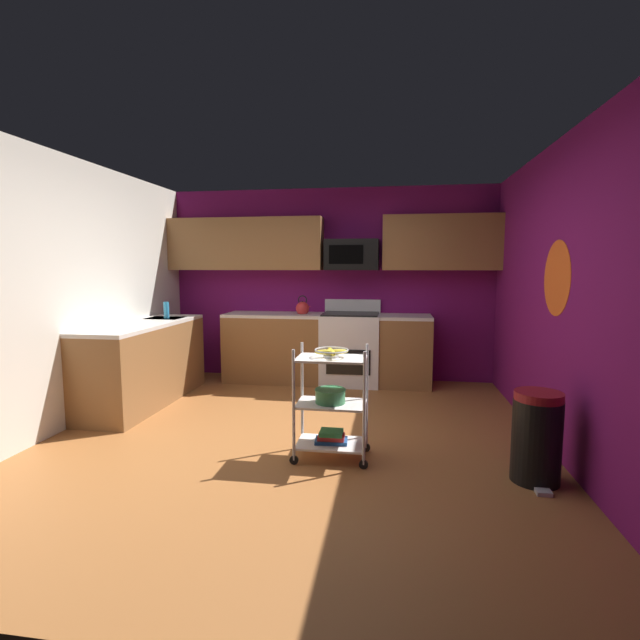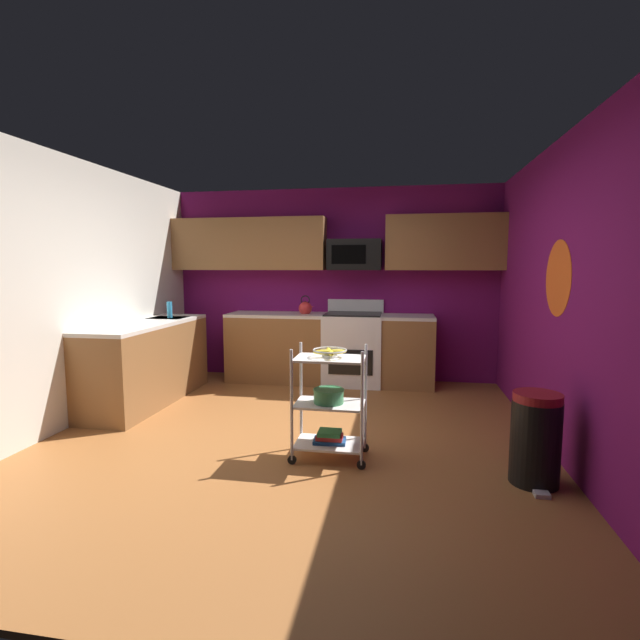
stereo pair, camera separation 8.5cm
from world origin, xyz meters
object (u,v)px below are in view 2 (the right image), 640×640
book_stack (330,437)px  microwave (355,255)px  oven_range (353,348)px  trash_can (536,439)px  kettle (305,308)px  fruit_bowl (330,352)px  mixing_bowl_large (329,395)px  rolling_cart (330,404)px  dish_soap_bottle (170,310)px

book_stack → microwave: bearing=91.5°
oven_range → trash_can: bearing=-59.3°
kettle → trash_can: 3.52m
fruit_bowl → mixing_bowl_large: size_ratio=1.08×
book_stack → kettle: size_ratio=1.02×
oven_range → trash_can: (1.58, -2.65, -0.15)m
oven_range → fruit_bowl: 2.51m
rolling_cart → trash_can: rolling_cart is taller
rolling_cart → fruit_bowl: bearing=45.0°
microwave → rolling_cart: microwave is taller
mixing_bowl_large → fruit_bowl: bearing=0.0°
microwave → trash_can: 3.46m
mixing_bowl_large → trash_can: trash_can is taller
trash_can → kettle: bearing=130.0°
oven_range → rolling_cart: (0.07, -2.47, -0.03)m
mixing_bowl_large → trash_can: 1.54m
book_stack → dish_soap_bottle: 2.93m
mixing_bowl_large → book_stack: bearing=-0.0°
microwave → trash_can: bearing=-60.2°
oven_range → mixing_bowl_large: 2.47m
fruit_bowl → mixing_bowl_large: fruit_bowl is taller
rolling_cart → dish_soap_bottle: size_ratio=4.57×
microwave → book_stack: (0.07, -2.58, -1.53)m
kettle → trash_can: size_ratio=0.40×
microwave → fruit_bowl: microwave is taller
oven_range → mixing_bowl_large: (0.06, -2.47, 0.04)m
dish_soap_bottle → oven_range: bearing=20.0°
mixing_bowl_large → dish_soap_bottle: 2.84m
rolling_cart → fruit_bowl: 0.42m
fruit_bowl → dish_soap_bottle: bearing=143.2°
fruit_bowl → trash_can: fruit_bowl is taller
microwave → trash_can: (1.58, -2.76, -1.37)m
microwave → book_stack: microwave is taller
rolling_cart → book_stack: 0.28m
rolling_cart → kettle: size_ratio=3.47×
kettle → dish_soap_bottle: size_ratio=1.32×
oven_range → dish_soap_bottle: size_ratio=5.50×
mixing_bowl_large → kettle: (-0.70, 2.47, 0.48)m
fruit_bowl → book_stack: size_ratio=1.01×
mixing_bowl_large → dish_soap_bottle: dish_soap_bottle is taller
mixing_bowl_large → oven_range: bearing=91.4°
rolling_cart → book_stack: rolling_cart is taller
microwave → mixing_bowl_large: (0.06, -2.58, -1.18)m
microwave → rolling_cart: bearing=-88.5°
microwave → kettle: size_ratio=2.65×
oven_range → fruit_bowl: (0.07, -2.47, 0.40)m
book_stack → rolling_cart: bearing=180.0°
microwave → fruit_bowl: 2.71m
microwave → mixing_bowl_large: bearing=-88.7°
trash_can → dish_soap_bottle: bearing=153.6°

